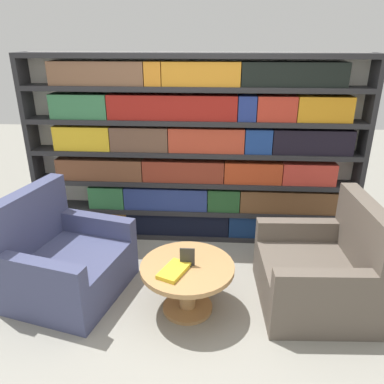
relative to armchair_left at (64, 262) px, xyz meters
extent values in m
plane|color=gray|center=(1.07, -0.29, -0.29)|extent=(14.00, 14.00, 0.00)
cube|color=silver|center=(1.07, 1.22, 0.70)|extent=(3.50, 0.05, 1.98)
cube|color=#262628|center=(-0.65, 1.09, 0.70)|extent=(0.05, 0.30, 1.98)
cube|color=#262628|center=(2.80, 1.09, 0.70)|extent=(0.05, 0.30, 1.98)
cube|color=#262628|center=(1.07, 1.09, -0.27)|extent=(3.40, 0.30, 0.05)
cube|color=#262628|center=(1.07, 1.09, 0.04)|extent=(3.40, 0.30, 0.05)
cube|color=#262628|center=(1.07, 1.09, 0.37)|extent=(3.40, 0.30, 0.05)
cube|color=#262628|center=(1.07, 1.09, 0.70)|extent=(3.40, 0.30, 0.05)
cube|color=#262628|center=(1.07, 1.09, 1.03)|extent=(3.40, 0.30, 0.05)
cube|color=#262628|center=(1.07, 1.09, 1.36)|extent=(3.40, 0.30, 0.05)
cube|color=#262628|center=(1.07, 1.09, 1.66)|extent=(3.40, 0.30, 0.05)
cube|color=#C8812C|center=(-0.12, 1.07, -0.12)|extent=(0.88, 0.20, 0.25)
cube|color=black|center=(0.90, 1.07, -0.12)|extent=(1.13, 0.20, 0.25)
cube|color=navy|center=(2.05, 1.07, -0.12)|extent=(1.16, 0.20, 0.25)
cube|color=#307040|center=(0.11, 1.07, 0.18)|extent=(0.39, 0.20, 0.25)
cube|color=navy|center=(0.77, 1.07, 0.18)|extent=(0.91, 0.20, 0.25)
cube|color=#235027|center=(1.40, 1.07, 0.18)|extent=(0.34, 0.20, 0.25)
cube|color=brown|center=(2.15, 1.07, 0.18)|extent=(1.14, 0.20, 0.25)
cube|color=brown|center=(0.06, 1.07, 0.50)|extent=(0.93, 0.20, 0.23)
cube|color=maroon|center=(0.96, 1.07, 0.50)|extent=(0.86, 0.20, 0.23)
cube|color=#B23C1D|center=(1.70, 1.07, 0.50)|extent=(0.60, 0.20, 0.23)
cube|color=#BC372B|center=(2.28, 1.07, 0.50)|extent=(0.55, 0.20, 0.23)
cube|color=gold|center=(-0.09, 1.07, 0.85)|extent=(0.59, 0.20, 0.25)
cube|color=brown|center=(0.51, 1.07, 0.85)|extent=(0.60, 0.20, 0.25)
cube|color=#B33D27|center=(1.21, 1.07, 0.85)|extent=(0.77, 0.20, 0.25)
cube|color=navy|center=(1.73, 1.07, 0.85)|extent=(0.27, 0.20, 0.25)
cube|color=black|center=(2.27, 1.07, 0.85)|extent=(0.80, 0.20, 0.25)
cube|color=#346F45|center=(-0.09, 1.07, 1.17)|extent=(0.58, 0.20, 0.24)
cube|color=maroon|center=(0.86, 1.07, 1.17)|extent=(1.29, 0.20, 0.24)
cube|color=navy|center=(1.60, 1.07, 1.17)|extent=(0.18, 0.20, 0.24)
cube|color=#B03121|center=(1.89, 1.07, 1.17)|extent=(0.38, 0.20, 0.24)
cube|color=orange|center=(2.35, 1.07, 1.17)|extent=(0.53, 0.20, 0.24)
cube|color=brown|center=(0.12, 1.07, 1.49)|extent=(0.94, 0.20, 0.23)
cube|color=orange|center=(0.68, 1.07, 1.49)|extent=(0.16, 0.20, 0.23)
cube|color=orange|center=(1.15, 1.07, 1.49)|extent=(0.75, 0.20, 0.23)
cube|color=black|center=(2.03, 1.07, 1.49)|extent=(0.99, 0.20, 0.23)
cube|color=#42476B|center=(0.05, -0.01, -0.10)|extent=(1.06, 1.11, 0.39)
cube|color=#42476B|center=(-0.30, 0.07, 0.36)|extent=(0.36, 0.94, 0.54)
cube|color=#42476B|center=(0.02, -0.42, 0.19)|extent=(0.73, 0.29, 0.19)
cube|color=#42476B|center=(0.22, 0.36, 0.19)|extent=(0.73, 0.29, 0.19)
cube|color=brown|center=(2.15, -0.01, -0.10)|extent=(0.91, 0.97, 0.39)
cube|color=brown|center=(2.51, 0.00, 0.36)|extent=(0.18, 0.94, 0.54)
cube|color=brown|center=(2.06, 0.39, 0.19)|extent=(0.73, 0.15, 0.19)
cube|color=brown|center=(2.10, -0.42, 0.19)|extent=(0.73, 0.15, 0.19)
cylinder|color=#AD7F4C|center=(1.10, -0.18, -0.10)|extent=(0.14, 0.14, 0.39)
cylinder|color=#AD7F4C|center=(1.10, -0.18, -0.28)|extent=(0.42, 0.42, 0.03)
cylinder|color=#AD7F4C|center=(1.10, -0.18, 0.12)|extent=(0.76, 0.76, 0.04)
cube|color=black|center=(1.10, -0.18, 0.14)|extent=(0.07, 0.06, 0.01)
cube|color=#2D2D2D|center=(1.10, -0.18, 0.21)|extent=(0.12, 0.01, 0.15)
cube|color=gold|center=(1.01, -0.29, 0.15)|extent=(0.26, 0.32, 0.03)
camera|label=1|loc=(1.31, -2.71, 1.82)|focal=35.00mm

